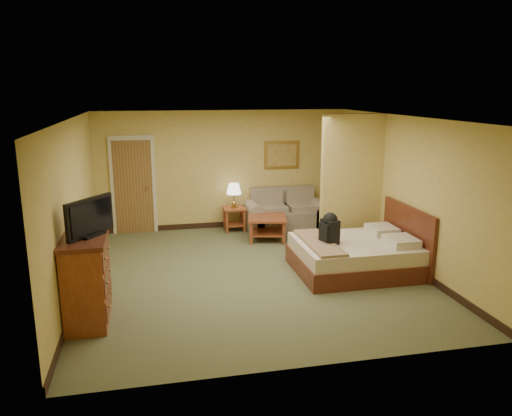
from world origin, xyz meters
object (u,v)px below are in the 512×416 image
object	(u,v)px
loveseat	(286,216)
coffee_table	(267,223)
dresser	(87,279)
bed	(359,254)

from	to	relation	value
loveseat	coffee_table	xyz separation A→B (m)	(-0.60, -0.75, 0.06)
dresser	loveseat	bearing A→B (deg)	45.39
loveseat	bed	xyz separation A→B (m)	(0.50, -2.86, 0.01)
coffee_table	dresser	world-z (taller)	dresser
coffee_table	bed	world-z (taller)	bed
bed	loveseat	bearing A→B (deg)	99.90
dresser	bed	xyz separation A→B (m)	(4.29, 0.99, -0.30)
loveseat	bed	size ratio (longest dim) A/B	0.89
dresser	bed	bearing A→B (deg)	13.01
coffee_table	bed	size ratio (longest dim) A/B	0.46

